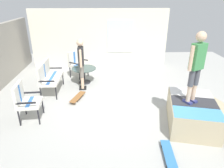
{
  "coord_description": "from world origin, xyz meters",
  "views": [
    {
      "loc": [
        -5.24,
        0.31,
        3.02
      ],
      "look_at": [
        0.0,
        0.1,
        0.7
      ],
      "focal_mm": 32.28,
      "sensor_mm": 36.0,
      "label": 1
    }
  ],
  "objects_px": {
    "person_skater": "(197,63)",
    "skateboard_by_bench": "(78,97)",
    "patio_bench": "(48,75)",
    "patio_table": "(84,72)",
    "patio_chair_near_house": "(76,62)",
    "patio_chair_by_wall": "(25,99)",
    "skateboard_spare": "(169,154)",
    "skate_ramp": "(193,113)",
    "person_watching": "(81,61)"
  },
  "relations": [
    {
      "from": "patio_chair_by_wall",
      "to": "person_watching",
      "type": "distance_m",
      "value": 2.3
    },
    {
      "from": "patio_chair_by_wall",
      "to": "person_skater",
      "type": "xyz_separation_m",
      "value": [
        -0.39,
        -4.1,
        1.02
      ]
    },
    {
      "from": "patio_chair_by_wall",
      "to": "patio_table",
      "type": "height_order",
      "value": "patio_chair_by_wall"
    },
    {
      "from": "patio_chair_near_house",
      "to": "person_watching",
      "type": "bearing_deg",
      "value": -164.61
    },
    {
      "from": "patio_chair_near_house",
      "to": "patio_chair_by_wall",
      "type": "height_order",
      "value": "same"
    },
    {
      "from": "skate_ramp",
      "to": "patio_chair_by_wall",
      "type": "xyz_separation_m",
      "value": [
        0.38,
        4.25,
        0.29
      ]
    },
    {
      "from": "patio_table",
      "to": "skateboard_by_bench",
      "type": "height_order",
      "value": "patio_table"
    },
    {
      "from": "person_skater",
      "to": "skate_ramp",
      "type": "bearing_deg",
      "value": -89.45
    },
    {
      "from": "patio_chair_near_house",
      "to": "skateboard_by_bench",
      "type": "height_order",
      "value": "patio_chair_near_house"
    },
    {
      "from": "patio_bench",
      "to": "patio_chair_near_house",
      "type": "bearing_deg",
      "value": -27.74
    },
    {
      "from": "patio_chair_by_wall",
      "to": "skateboard_spare",
      "type": "relative_size",
      "value": 1.25
    },
    {
      "from": "person_watching",
      "to": "skateboard_by_bench",
      "type": "distance_m",
      "value": 1.24
    },
    {
      "from": "patio_table",
      "to": "person_skater",
      "type": "distance_m",
      "value": 4.16
    },
    {
      "from": "person_skater",
      "to": "patio_bench",
      "type": "bearing_deg",
      "value": 62.44
    },
    {
      "from": "patio_bench",
      "to": "patio_chair_near_house",
      "type": "relative_size",
      "value": 1.23
    },
    {
      "from": "patio_chair_by_wall",
      "to": "skateboard_spare",
      "type": "distance_m",
      "value": 3.68
    },
    {
      "from": "patio_chair_near_house",
      "to": "person_watching",
      "type": "distance_m",
      "value": 1.34
    },
    {
      "from": "person_skater",
      "to": "skateboard_by_bench",
      "type": "distance_m",
      "value": 3.6
    },
    {
      "from": "skate_ramp",
      "to": "skateboard_spare",
      "type": "bearing_deg",
      "value": 139.97
    },
    {
      "from": "patio_chair_by_wall",
      "to": "patio_bench",
      "type": "bearing_deg",
      "value": -6.06
    },
    {
      "from": "person_skater",
      "to": "skateboard_by_bench",
      "type": "relative_size",
      "value": 2.06
    },
    {
      "from": "skate_ramp",
      "to": "person_skater",
      "type": "height_order",
      "value": "person_skater"
    },
    {
      "from": "patio_bench",
      "to": "patio_table",
      "type": "bearing_deg",
      "value": -55.95
    },
    {
      "from": "person_skater",
      "to": "skateboard_by_bench",
      "type": "xyz_separation_m",
      "value": [
        1.45,
        2.91,
        -1.55
      ]
    },
    {
      "from": "patio_table",
      "to": "skateboard_by_bench",
      "type": "xyz_separation_m",
      "value": [
        -1.35,
        0.1,
        -0.32
      ]
    },
    {
      "from": "skateboard_by_bench",
      "to": "person_skater",
      "type": "bearing_deg",
      "value": -116.44
    },
    {
      "from": "skate_ramp",
      "to": "patio_table",
      "type": "xyz_separation_m",
      "value": [
        2.8,
        2.96,
        0.08
      ]
    },
    {
      "from": "patio_chair_by_wall",
      "to": "person_skater",
      "type": "bearing_deg",
      "value": -95.38
    },
    {
      "from": "patio_chair_near_house",
      "to": "skateboard_by_bench",
      "type": "xyz_separation_m",
      "value": [
        -2.04,
        -0.26,
        -0.53
      ]
    },
    {
      "from": "person_skater",
      "to": "patio_chair_by_wall",
      "type": "bearing_deg",
      "value": 84.62
    },
    {
      "from": "patio_chair_near_house",
      "to": "skateboard_by_bench",
      "type": "relative_size",
      "value": 1.24
    },
    {
      "from": "skateboard_spare",
      "to": "patio_table",
      "type": "bearing_deg",
      "value": 27.39
    },
    {
      "from": "patio_chair_near_house",
      "to": "skateboard_spare",
      "type": "distance_m",
      "value": 5.21
    },
    {
      "from": "patio_bench",
      "to": "patio_table",
      "type": "distance_m",
      "value": 1.36
    },
    {
      "from": "person_watching",
      "to": "patio_chair_near_house",
      "type": "bearing_deg",
      "value": 15.39
    },
    {
      "from": "skate_ramp",
      "to": "patio_bench",
      "type": "distance_m",
      "value": 4.57
    },
    {
      "from": "patio_chair_by_wall",
      "to": "skateboard_spare",
      "type": "height_order",
      "value": "patio_chair_by_wall"
    },
    {
      "from": "patio_bench",
      "to": "skateboard_by_bench",
      "type": "relative_size",
      "value": 1.52
    },
    {
      "from": "patio_table",
      "to": "person_skater",
      "type": "height_order",
      "value": "person_skater"
    },
    {
      "from": "person_watching",
      "to": "skateboard_spare",
      "type": "distance_m",
      "value": 4.05
    },
    {
      "from": "skate_ramp",
      "to": "skateboard_spare",
      "type": "xyz_separation_m",
      "value": [
        -1.11,
        0.94,
        -0.24
      ]
    },
    {
      "from": "patio_bench",
      "to": "patio_chair_by_wall",
      "type": "distance_m",
      "value": 1.67
    },
    {
      "from": "patio_table",
      "to": "skateboard_spare",
      "type": "bearing_deg",
      "value": -152.61
    },
    {
      "from": "patio_table",
      "to": "person_skater",
      "type": "relative_size",
      "value": 0.53
    },
    {
      "from": "person_watching",
      "to": "skateboard_spare",
      "type": "bearing_deg",
      "value": -148.78
    },
    {
      "from": "patio_bench",
      "to": "skateboard_by_bench",
      "type": "distance_m",
      "value": 1.29
    },
    {
      "from": "patio_bench",
      "to": "skate_ramp",
      "type": "bearing_deg",
      "value": -116.69
    },
    {
      "from": "patio_chair_near_house",
      "to": "person_watching",
      "type": "relative_size",
      "value": 0.59
    },
    {
      "from": "patio_chair_by_wall",
      "to": "skateboard_by_bench",
      "type": "relative_size",
      "value": 1.24
    },
    {
      "from": "person_skater",
      "to": "skateboard_spare",
      "type": "distance_m",
      "value": 2.06
    }
  ]
}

